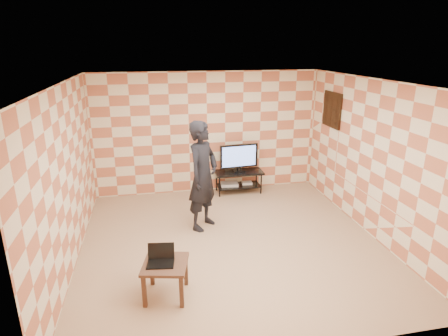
{
  "coord_description": "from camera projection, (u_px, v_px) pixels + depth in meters",
  "views": [
    {
      "loc": [
        -1.24,
        -5.57,
        3.24
      ],
      "look_at": [
        0.0,
        0.6,
        1.15
      ],
      "focal_mm": 30.0,
      "sensor_mm": 36.0,
      "label": 1
    }
  ],
  "objects": [
    {
      "name": "game_console",
      "position": [
        247.0,
        183.0,
        8.61
      ],
      "size": [
        0.24,
        0.19,
        0.05
      ],
      "primitive_type": "cube",
      "rotation": [
        0.0,
        0.0,
        -0.09
      ],
      "color": "silver",
      "rests_on": "tv_stand"
    },
    {
      "name": "floor",
      "position": [
        231.0,
        242.0,
        6.43
      ],
      "size": [
        5.0,
        5.0,
        0.0
      ],
      "primitive_type": "plane",
      "color": "tan",
      "rests_on": "ground"
    },
    {
      "name": "side_table",
      "position": [
        165.0,
        269.0,
        4.95
      ],
      "size": [
        0.68,
        0.68,
        0.5
      ],
      "color": "#3A2316",
      "rests_on": "floor"
    },
    {
      "name": "wall_back",
      "position": [
        207.0,
        133.0,
        8.33
      ],
      "size": [
        5.0,
        0.02,
        2.7
      ],
      "primitive_type": "cube",
      "color": "beige",
      "rests_on": "ground"
    },
    {
      "name": "person",
      "position": [
        203.0,
        176.0,
        6.68
      ],
      "size": [
        0.83,
        0.86,
        2.0
      ],
      "primitive_type": "imported",
      "rotation": [
        0.0,
        0.0,
        0.87
      ],
      "color": "black",
      "rests_on": "floor"
    },
    {
      "name": "tv_stand",
      "position": [
        239.0,
        177.0,
        8.5
      ],
      "size": [
        1.09,
        0.49,
        0.5
      ],
      "color": "black",
      "rests_on": "floor"
    },
    {
      "name": "wall_front",
      "position": [
        286.0,
        246.0,
        3.68
      ],
      "size": [
        5.0,
        0.02,
        2.7
      ],
      "primitive_type": "cube",
      "color": "beige",
      "rests_on": "ground"
    },
    {
      "name": "tv",
      "position": [
        239.0,
        157.0,
        8.34
      ],
      "size": [
        0.87,
        0.19,
        0.63
      ],
      "color": "black",
      "rests_on": "tv_stand"
    },
    {
      "name": "laptop",
      "position": [
        161.0,
        259.0,
        4.92
      ],
      "size": [
        0.38,
        0.32,
        0.23
      ],
      "color": "black",
      "rests_on": "side_table"
    },
    {
      "name": "ceiling",
      "position": [
        232.0,
        82.0,
        5.58
      ],
      "size": [
        5.0,
        5.0,
        0.02
      ],
      "primitive_type": "cube",
      "color": "white",
      "rests_on": "wall_back"
    },
    {
      "name": "dvd_player",
      "position": [
        229.0,
        184.0,
        8.52
      ],
      "size": [
        0.41,
        0.31,
        0.06
      ],
      "primitive_type": "cube",
      "rotation": [
        0.0,
        0.0,
        -0.1
      ],
      "color": "silver",
      "rests_on": "tv_stand"
    },
    {
      "name": "wall_art",
      "position": [
        332.0,
        110.0,
        7.72
      ],
      "size": [
        0.04,
        0.72,
        0.72
      ],
      "color": "black",
      "rests_on": "wall_right"
    },
    {
      "name": "wall_left",
      "position": [
        67.0,
        178.0,
        5.54
      ],
      "size": [
        0.02,
        5.0,
        2.7
      ],
      "primitive_type": "cube",
      "color": "beige",
      "rests_on": "ground"
    },
    {
      "name": "wall_right",
      "position": [
        372.0,
        159.0,
        6.47
      ],
      "size": [
        0.02,
        5.0,
        2.7
      ],
      "primitive_type": "cube",
      "color": "beige",
      "rests_on": "ground"
    }
  ]
}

